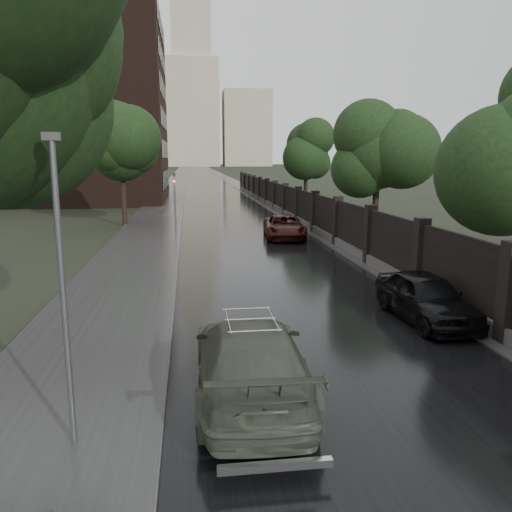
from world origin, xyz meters
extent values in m
plane|color=black|center=(0.00, 0.00, 0.00)|extent=(800.00, 800.00, 0.00)
cube|color=black|center=(0.00, 190.00, 0.01)|extent=(8.00, 420.00, 0.02)
cube|color=#2D2D2D|center=(-6.00, 190.00, 0.08)|extent=(4.00, 420.00, 0.16)
cube|color=#2D2D2D|center=(5.50, 190.00, 0.04)|extent=(3.00, 420.00, 0.08)
cube|color=#383533|center=(4.60, 32.00, 0.25)|extent=(0.40, 75.00, 0.50)
cube|color=black|center=(4.60, 32.00, 1.50)|extent=(0.15, 75.00, 2.00)
cube|color=black|center=(4.60, 70.00, 1.35)|extent=(0.45, 0.45, 2.70)
cylinder|color=black|center=(-8.00, 30.00, 2.93)|extent=(0.36, 0.36, 5.85)
sphere|color=black|center=(-8.00, 30.00, 5.27)|extent=(4.25, 4.25, 4.25)
cylinder|color=black|center=(7.50, 22.00, 2.76)|extent=(0.36, 0.36, 5.53)
sphere|color=black|center=(7.50, 22.00, 4.97)|extent=(4.08, 4.08, 4.08)
cylinder|color=black|center=(7.50, 40.00, 2.76)|extent=(0.36, 0.36, 5.53)
sphere|color=black|center=(7.50, 40.00, 4.97)|extent=(4.08, 4.08, 4.08)
cylinder|color=#59595E|center=(-5.40, 1.50, 2.50)|extent=(0.10, 0.10, 5.00)
cube|color=#59595E|center=(-5.40, 1.50, 5.05)|extent=(0.25, 0.12, 0.12)
cylinder|color=#59595E|center=(-4.30, 25.00, 1.50)|extent=(0.12, 0.12, 3.00)
imported|color=#59595E|center=(-4.30, 25.00, 3.50)|extent=(0.16, 0.20, 1.00)
sphere|color=#FF0C0C|center=(-4.30, 24.85, 3.35)|extent=(0.14, 0.14, 0.14)
cube|color=black|center=(-18.00, 52.00, 10.00)|extent=(24.00, 18.00, 20.00)
cube|color=tan|center=(-32.00, 300.00, 22.00)|extent=(28.00, 22.00, 44.00)
cube|color=tan|center=(32.00, 300.00, 22.00)|extent=(28.00, 22.00, 44.00)
cube|color=tan|center=(0.00, 300.00, 30.00)|extent=(30.00, 30.00, 60.00)
cube|color=tan|center=(0.00, 300.00, 70.00)|extent=(22.00, 22.00, 40.00)
imported|color=#464C3D|center=(-2.28, 3.06, 0.78)|extent=(2.39, 5.47, 1.57)
imported|color=black|center=(3.40, 7.06, 0.72)|extent=(1.90, 4.31, 1.44)
imported|color=black|center=(2.20, 22.90, 0.69)|extent=(2.76, 5.19, 1.39)
camera|label=1|loc=(-3.43, -6.29, 4.74)|focal=35.00mm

